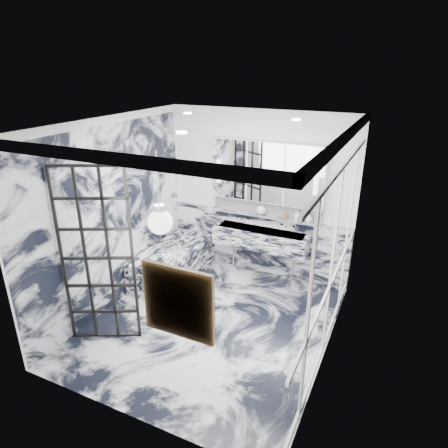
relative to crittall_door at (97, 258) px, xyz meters
The scene contains 25 objects.
floor 1.86m from the crittall_door, 36.72° to the left, with size 3.60×3.60×0.00m, color silver.
ceiling 2.16m from the crittall_door, 36.72° to the left, with size 3.60×3.60×0.00m, color white.
wall_back 2.90m from the crittall_door, 66.65° to the left, with size 3.60×3.60×0.00m, color white.
wall_front 1.50m from the crittall_door, 39.53° to the right, with size 3.60×3.60×0.00m, color white.
wall_left 0.99m from the crittall_door, 117.99° to the left, with size 3.60×3.60×0.00m, color white.
wall_right 2.88m from the crittall_door, 17.29° to the left, with size 3.60×3.60×0.00m, color white.
marble_clad_back 2.94m from the crittall_door, 66.46° to the left, with size 3.18×0.05×1.05m, color silver.
marble_clad_left 0.97m from the crittall_door, 117.20° to the left, with size 0.02×3.56×2.68m, color silver.
panel_molding 2.86m from the crittall_door, 17.41° to the left, with size 0.03×3.40×2.30m, color white.
soap_bottle_a 3.21m from the crittall_door, 53.05° to the left, with size 0.08×0.08×0.20m, color #8C5919.
soap_bottle_b 3.16m from the crittall_door, 54.14° to the left, with size 0.08×0.08×0.18m, color #4C4C51.
soap_bottle_c 3.28m from the crittall_door, 51.49° to the left, with size 0.11×0.11×0.14m, color silver.
face_pot 2.85m from the crittall_door, 64.34° to the left, with size 0.16×0.16×0.16m, color white.
amber_bottle 3.05m from the crittall_door, 57.17° to the left, with size 0.04×0.04×0.10m, color #8C5919.
flower_vase 1.32m from the crittall_door, 78.38° to the left, with size 0.08×0.08×0.12m, color silver.
crittall_door is the anchor object (origin of this frame).
artwork 2.01m from the crittall_door, 27.36° to the right, with size 0.58×0.06×0.58m, color #BD8913.
pendant_light 1.68m from the crittall_door, 20.39° to the right, with size 0.24×0.24×0.24m, color white.
trough_sink 2.77m from the crittall_door, 61.73° to the left, with size 1.60×0.45×0.30m, color silver.
ledge 2.88m from the crittall_door, 63.28° to the left, with size 1.90×0.14×0.04m, color silver.
subway_tile 2.94m from the crittall_door, 63.83° to the left, with size 1.90×0.03×0.23m, color white.
mirror_cabinet 2.96m from the crittall_door, 63.33° to the left, with size 1.90×0.16×1.00m, color white.
sconce_left 2.60m from the crittall_door, 79.16° to the left, with size 0.07×0.07×0.40m, color white.
sconce_right 3.32m from the crittall_door, 49.58° to the left, with size 0.07×0.07×0.40m, color white.
bathtub 1.97m from the crittall_door, 90.96° to the left, with size 0.75×1.65×0.55m, color silver.
Camera 1 is at (2.19, -4.21, 3.46)m, focal length 32.00 mm.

